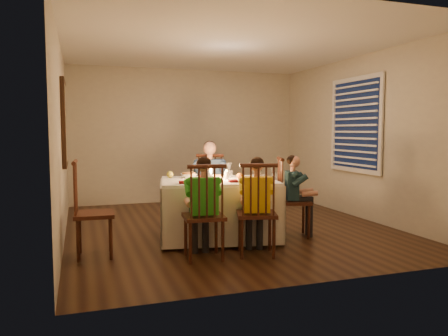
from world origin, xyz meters
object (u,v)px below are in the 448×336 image
object	(u,v)px
chair_near_right	(256,255)
serving_bowl	(189,176)
chair_extra	(95,256)
child_yellow	(256,255)
chair_end	(293,236)
chair_adult	(210,226)
adult	(210,226)
chair_near_left	(204,258)
child_teal	(293,236)
child_green	(204,258)
dining_table	(219,197)

from	to	relation	value
chair_near_right	serving_bowl	xyz separation A→B (m)	(-0.49, 1.17, 0.80)
chair_extra	child_yellow	size ratio (longest dim) A/B	0.97
chair_end	serving_bowl	world-z (taller)	serving_bowl
chair_adult	chair_extra	world-z (taller)	chair_extra
chair_extra	child_yellow	world-z (taller)	child_yellow
chair_near_right	chair_extra	bearing A→B (deg)	0.12
serving_bowl	adult	bearing A→B (deg)	45.58
chair_near_left	child_teal	xyz separation A→B (m)	(1.42, 0.61, 0.00)
chair_extra	adult	size ratio (longest dim) A/B	0.86
child_green	chair_extra	bearing A→B (deg)	-17.20
chair_near_right	child_yellow	xyz separation A→B (m)	(0.00, 0.00, 0.00)
chair_end	adult	xyz separation A→B (m)	(-0.88, 0.95, 0.00)
child_green	chair_near_left	bearing A→B (deg)	-0.00
chair_near_left	child_teal	distance (m)	1.54
child_teal	chair_near_right	bearing A→B (deg)	146.32
chair_adult	chair_end	bearing A→B (deg)	-29.78
chair_near_left	child_green	distance (m)	0.00
chair_extra	serving_bowl	distance (m)	1.62
child_yellow	child_teal	size ratio (longest dim) A/B	1.03
child_green	child_yellow	size ratio (longest dim) A/B	1.01
chair_adult	chair_near_right	distance (m)	1.61
chair_adult	chair_near_right	world-z (taller)	same
dining_table	chair_near_left	world-z (taller)	dining_table
adult	dining_table	bearing A→B (deg)	-80.98
chair_end	dining_table	bearing A→B (deg)	97.17
chair_end	child_teal	world-z (taller)	child_teal
chair_adult	serving_bowl	size ratio (longest dim) A/B	4.77
chair_near_left	child_yellow	bearing A→B (deg)	179.95
chair_near_left	adult	xyz separation A→B (m)	(0.53, 1.55, 0.00)
chair_end	child_green	xyz separation A→B (m)	(-1.42, -0.61, 0.00)
chair_near_left	chair_end	distance (m)	1.54
chair_adult	child_green	xyz separation A→B (m)	(-0.53, -1.55, 0.00)
child_green	child_yellow	world-z (taller)	child_green
chair_near_right	chair_near_left	bearing A→B (deg)	11.62
chair_adult	child_yellow	bearing A→B (deg)	-70.21
chair_adult	child_teal	size ratio (longest dim) A/B	0.98
chair_near_right	chair_extra	xyz separation A→B (m)	(-1.74, 0.51, 0.00)
chair_adult	adult	size ratio (longest dim) A/B	0.84
dining_table	serving_bowl	size ratio (longest dim) A/B	7.49
chair_extra	child_green	size ratio (longest dim) A/B	0.96
child_yellow	chair_extra	bearing A→B (deg)	0.12
chair_near_right	adult	size ratio (longest dim) A/B	0.84
chair_end	child_teal	size ratio (longest dim) A/B	0.98
chair_adult	serving_bowl	bearing A→B (deg)	-117.14
dining_table	chair_near_right	size ratio (longest dim) A/B	1.57
chair_near_left	chair_near_right	world-z (taller)	same
chair_extra	child_teal	bearing A→B (deg)	-84.09
dining_table	chair_near_right	distance (m)	1.02
chair_near_right	chair_end	bearing A→B (deg)	-124.46
chair_near_right	serving_bowl	world-z (taller)	serving_bowl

